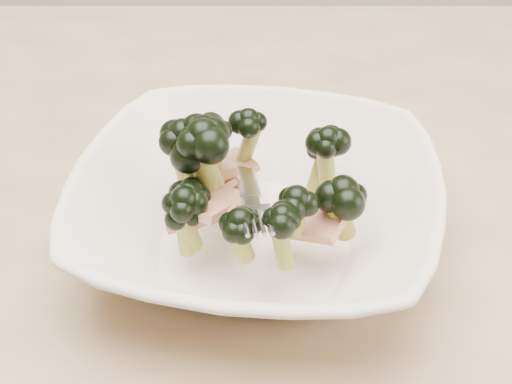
{
  "coord_description": "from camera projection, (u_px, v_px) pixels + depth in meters",
  "views": [
    {
      "loc": [
        0.09,
        -0.5,
        1.12
      ],
      "look_at": [
        0.09,
        -0.08,
        0.8
      ],
      "focal_mm": 50.0,
      "sensor_mm": 36.0,
      "label": 1
    }
  ],
  "objects": [
    {
      "name": "broccoli_dish",
      "position": [
        253.0,
        204.0,
        0.54
      ],
      "size": [
        0.31,
        0.31,
        0.12
      ],
      "color": "white",
      "rests_on": "dining_table"
    },
    {
      "name": "dining_table",
      "position": [
        166.0,
        267.0,
        0.68
      ],
      "size": [
        1.2,
        0.8,
        0.75
      ],
      "color": "tan",
      "rests_on": "ground"
    }
  ]
}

